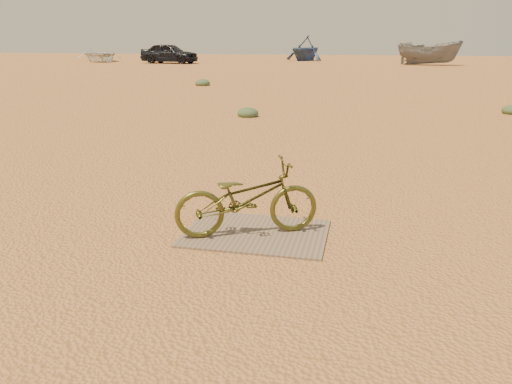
% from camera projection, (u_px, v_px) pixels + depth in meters
% --- Properties ---
extents(ground, '(120.00, 120.00, 0.00)m').
position_uv_depth(ground, '(236.00, 221.00, 5.60)').
color(ground, '#BA7645').
rests_on(ground, ground).
extents(plywood_board, '(1.47, 1.07, 0.02)m').
position_uv_depth(plywood_board, '(256.00, 233.00, 5.22)').
color(plywood_board, '#71634E').
rests_on(plywood_board, ground).
extents(bicycle, '(1.55, 1.07, 0.77)m').
position_uv_depth(bicycle, '(247.00, 198.00, 5.05)').
color(bicycle, '#4C4B1A').
rests_on(bicycle, plywood_board).
extents(car, '(4.87, 2.39, 1.60)m').
position_uv_depth(car, '(169.00, 53.00, 40.89)').
color(car, black).
rests_on(car, ground).
extents(boat_near_left, '(6.29, 6.83, 1.16)m').
position_uv_depth(boat_near_left, '(100.00, 55.00, 44.14)').
color(boat_near_left, silver).
rests_on(boat_near_left, ground).
extents(boat_far_left, '(5.19, 5.46, 2.25)m').
position_uv_depth(boat_far_left, '(306.00, 48.00, 45.80)').
color(boat_far_left, '#354D79').
rests_on(boat_far_left, ground).
extents(boat_mid_right, '(4.94, 2.60, 1.82)m').
position_uv_depth(boat_mid_right, '(429.00, 53.00, 37.95)').
color(boat_mid_right, slate).
rests_on(boat_mid_right, ground).
extents(kale_a, '(0.56, 0.56, 0.31)m').
position_uv_depth(kale_a, '(248.00, 117.00, 13.08)').
color(kale_a, '#485F3D').
rests_on(kale_a, ground).
extents(kale_b, '(0.56, 0.56, 0.31)m').
position_uv_depth(kale_b, '(512.00, 114.00, 13.56)').
color(kale_b, '#485F3D').
rests_on(kale_b, ground).
extents(kale_c, '(0.65, 0.65, 0.36)m').
position_uv_depth(kale_c, '(203.00, 86.00, 21.71)').
color(kale_c, '#485F3D').
rests_on(kale_c, ground).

